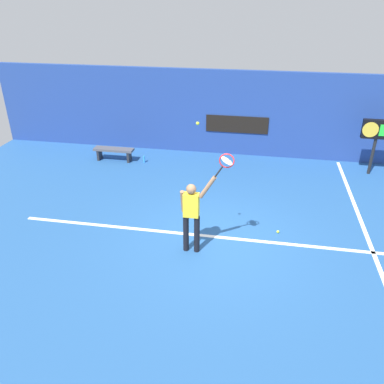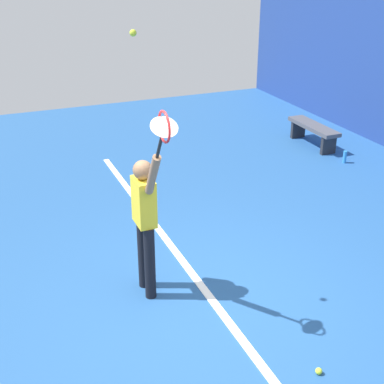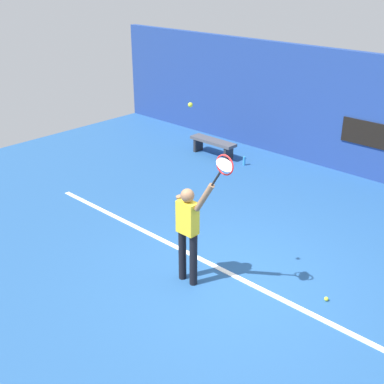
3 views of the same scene
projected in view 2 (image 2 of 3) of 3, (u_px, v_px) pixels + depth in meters
The scene contains 8 objects.
ground_plane at pixel (204, 304), 6.31m from camera, with size 18.00×18.00×0.00m, color #23518C.
court_baseline at pixel (213, 301), 6.35m from camera, with size 10.00×0.10×0.01m, color white.
tennis_player at pixel (145, 217), 6.13m from camera, with size 0.78×0.31×1.93m.
tennis_racket at pixel (164, 129), 5.02m from camera, with size 0.46×0.27×0.61m.
tennis_ball at pixel (133, 33), 5.13m from camera, with size 0.07×0.07×0.07m, color #CCE033.
court_bench at pixel (313, 130), 11.17m from camera, with size 1.40×0.36×0.45m.
water_bottle at pixel (345, 157), 10.35m from camera, with size 0.07×0.07×0.24m, color #338CD8.
spare_ball at pixel (319, 371), 5.27m from camera, with size 0.07×0.07×0.07m, color #CCE033.
Camera 2 is at (4.73, -2.13, 3.82)m, focal length 50.57 mm.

